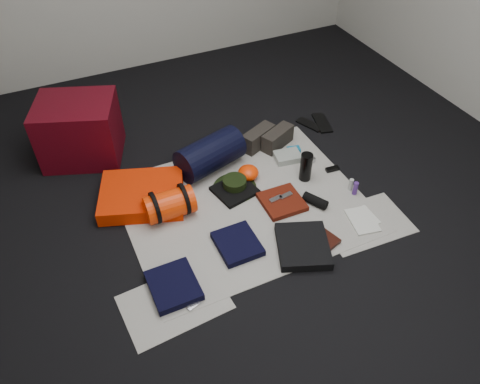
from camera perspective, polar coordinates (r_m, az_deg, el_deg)
name	(u,v)px	position (r m, az deg, el deg)	size (l,w,h in m)	color
floor	(244,206)	(3.24, 0.51, -1.67)	(4.50, 4.50, 0.02)	black
newspaper_mat	(244,204)	(3.23, 0.51, -1.50)	(1.60, 1.30, 0.01)	beige
newspaper_sheet_front_left	(175,302)	(2.75, -7.98, -13.18)	(0.58, 0.40, 0.00)	beige
newspaper_sheet_front_right	(365,223)	(3.22, 14.97, -3.67)	(0.58, 0.40, 0.00)	beige
red_cabinet	(80,130)	(3.71, -18.97, 7.14)	(0.56, 0.47, 0.47)	#4C050F
sleeping_pad	(142,195)	(3.29, -11.85, -0.35)	(0.56, 0.46, 0.10)	red
stuff_sack	(170,205)	(3.13, -8.55, -1.53)	(0.19, 0.19, 0.32)	#EF3203
sack_strap_left	(155,208)	(3.10, -10.31, -1.90)	(0.22, 0.22, 0.03)	black
sack_strap_right	(184,199)	(3.13, -6.85, -0.82)	(0.22, 0.22, 0.03)	black
navy_duffel	(210,154)	(3.45, -3.67, 4.63)	(0.26, 0.26, 0.49)	black
boonie_brim	(235,188)	(3.35, -0.66, 0.53)	(0.32, 0.32, 0.01)	black
boonie_crown	(235,183)	(3.32, -0.66, 1.06)	(0.17, 0.17, 0.07)	black
hiking_boot_left	(258,138)	(3.70, 2.25, 6.59)	(0.29, 0.11, 0.15)	#2C2722
hiking_boot_right	(278,138)	(3.71, 4.60, 6.56)	(0.29, 0.11, 0.14)	#2C2722
flip_flop_left	(310,125)	(4.01, 8.50, 8.14)	(0.09, 0.23, 0.01)	black
flip_flop_right	(322,123)	(4.05, 9.98, 8.29)	(0.10, 0.28, 0.02)	black
trousers_navy_a	(174,285)	(2.78, -8.09, -11.21)	(0.27, 0.31, 0.05)	black
trousers_navy_b	(237,244)	(2.95, -0.31, -6.33)	(0.25, 0.29, 0.05)	black
trousers_charcoal	(303,246)	(2.96, 7.67, -6.50)	(0.31, 0.36, 0.06)	black
black_tshirt	(235,190)	(3.31, -0.66, 0.23)	(0.27, 0.25, 0.03)	black
red_shirt	(282,202)	(3.23, 5.14, -1.19)	(0.27, 0.27, 0.04)	#531409
orange_stuff_sack	(248,173)	(3.40, 1.02, 2.38)	(0.15, 0.15, 0.10)	#EF3203
first_aid_pouch	(287,157)	(3.60, 5.81, 4.33)	(0.19, 0.15, 0.05)	gray
water_bottle	(306,167)	(3.39, 8.04, 3.05)	(0.09, 0.09, 0.22)	black
speaker	(315,201)	(3.25, 9.16, -1.05)	(0.07, 0.07, 0.17)	black
compact_camera	(308,161)	(3.59, 8.34, 3.79)	(0.10, 0.06, 0.04)	#ADADB2
cyan_case	(294,150)	(3.69, 6.56, 5.15)	(0.10, 0.06, 0.03)	#0F6791
toiletry_purple	(355,188)	(3.37, 13.88, 0.43)	(0.03, 0.03, 0.10)	#472475
toiletry_clear	(351,184)	(3.40, 13.36, 0.90)	(0.03, 0.03, 0.09)	#A4A8A3
paperback_book	(323,238)	(3.04, 10.04, -5.50)	(0.13, 0.20, 0.03)	black
map_booklet	(362,220)	(3.22, 14.69, -3.37)	(0.16, 0.24, 0.01)	beige
map_printout	(364,217)	(3.25, 14.88, -2.97)	(0.14, 0.19, 0.01)	beige
sunglasses	(332,169)	(3.56, 11.18, 2.76)	(0.10, 0.04, 0.03)	black
key_cluster	(191,303)	(2.72, -5.96, -13.28)	(0.08, 0.08, 0.01)	#ADADB2
tape_roll	(235,184)	(3.32, -0.56, 1.04)	(0.05, 0.05, 0.04)	white
energy_bar_a	(276,199)	(3.21, 4.37, -0.85)	(0.10, 0.04, 0.01)	#ADADB2
energy_bar_b	(286,196)	(3.24, 5.62, -0.44)	(0.10, 0.04, 0.01)	#ADADB2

